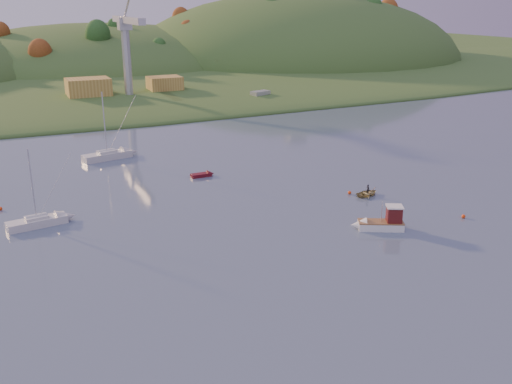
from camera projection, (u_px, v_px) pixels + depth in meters
name	position (u px, v px, depth m)	size (l,w,h in m)	color
ground	(437.00, 325.00, 49.20)	(500.00, 500.00, 0.00)	#3C4B63
far_shore	(65.00, 65.00, 246.22)	(620.00, 220.00, 1.50)	#2B4B1E
shore_slope	(92.00, 84.00, 190.54)	(640.00, 150.00, 7.00)	#2B4B1E
hill_center	(97.00, 69.00, 233.13)	(140.00, 120.00, 36.00)	#2B4B1E
hill_right	(297.00, 63.00, 254.68)	(150.00, 130.00, 60.00)	#2B4B1E
hillside_trees	(82.00, 77.00, 207.67)	(280.00, 50.00, 32.00)	#224318
wharf	(139.00, 98.00, 155.34)	(42.00, 16.00, 2.40)	slate
shed_west	(88.00, 88.00, 149.78)	(11.00, 8.00, 4.80)	#AB8239
shed_east	(165.00, 84.00, 159.27)	(9.00, 7.00, 4.00)	#AB8239
dock_crane	(127.00, 39.00, 145.92)	(3.20, 28.00, 20.30)	#B7B7BC
fishing_boat	(377.00, 222.00, 69.54)	(6.58, 4.74, 4.08)	silver
sailboat_near	(37.00, 221.00, 70.57)	(7.36, 3.15, 9.89)	silver
sailboat_far	(107.00, 155.00, 100.28)	(8.90, 4.33, 11.86)	silver
canoe	(368.00, 193.00, 81.69)	(2.62, 3.68, 0.76)	#978953
paddler	(368.00, 191.00, 81.58)	(0.52, 0.34, 1.42)	black
red_tender	(205.00, 174.00, 90.80)	(3.85, 1.36, 1.30)	#520B14
work_vessel	(260.00, 98.00, 155.51)	(13.14, 8.01, 3.18)	slate
buoy_0	(463.00, 216.00, 73.30)	(0.50, 0.50, 0.50)	red
buoy_1	(350.00, 193.00, 82.32)	(0.50, 0.50, 0.50)	red
buoy_2	(0.00, 209.00, 76.01)	(0.50, 0.50, 0.50)	red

